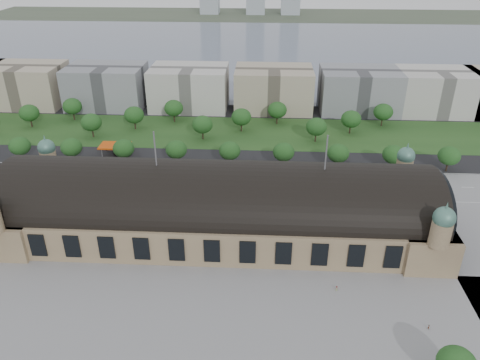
# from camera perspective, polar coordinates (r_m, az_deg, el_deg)

# --- Properties ---
(ground) EXTENTS (900.00, 900.00, 0.00)m
(ground) POSITION_cam_1_polar(r_m,az_deg,el_deg) (165.99, -2.62, -6.31)
(ground) COLOR black
(ground) RESTS_ON ground
(station) EXTENTS (150.00, 48.40, 44.30)m
(station) POSITION_cam_1_polar(r_m,az_deg,el_deg) (160.45, -2.69, -3.27)
(station) COLOR #98825E
(station) RESTS_ON ground
(plaza_south) EXTENTS (190.00, 48.00, 0.12)m
(plaza_south) POSITION_cam_1_polar(r_m,az_deg,el_deg) (131.39, 0.01, -17.27)
(plaza_south) COLOR gray
(plaza_south) RESTS_ON ground
(road_slab) EXTENTS (260.00, 26.00, 0.10)m
(road_slab) POSITION_cam_1_polar(r_m,az_deg,el_deg) (200.96, -7.26, -0.01)
(road_slab) COLOR black
(road_slab) RESTS_ON ground
(grass_belt) EXTENTS (300.00, 45.00, 0.10)m
(grass_belt) POSITION_cam_1_polar(r_m,az_deg,el_deg) (249.58, -4.01, 5.86)
(grass_belt) COLOR #23491D
(grass_belt) RESTS_ON ground
(petrol_station) EXTENTS (14.00, 13.00, 5.05)m
(petrol_station) POSITION_cam_1_polar(r_m,az_deg,el_deg) (231.62, -14.47, 4.01)
(petrol_station) COLOR #D44A0C
(petrol_station) RESTS_ON ground
(lake) EXTENTS (700.00, 320.00, 0.08)m
(lake) POSITION_cam_1_polar(r_m,az_deg,el_deg) (444.73, 1.19, 15.74)
(lake) COLOR slate
(lake) RESTS_ON ground
(far_shore) EXTENTS (700.00, 120.00, 0.14)m
(far_shore) POSITION_cam_1_polar(r_m,az_deg,el_deg) (641.59, 1.89, 19.47)
(far_shore) COLOR #44513D
(far_shore) RESTS_ON ground
(office_1) EXTENTS (45.00, 32.00, 24.00)m
(office_1) POSITION_cam_1_polar(r_m,az_deg,el_deg) (316.73, -24.67, 10.50)
(office_1) COLOR tan
(office_1) RESTS_ON ground
(office_2) EXTENTS (45.00, 32.00, 24.00)m
(office_2) POSITION_cam_1_polar(r_m,az_deg,el_deg) (297.17, -15.93, 10.94)
(office_2) COLOR gray
(office_2) RESTS_ON ground
(office_3) EXTENTS (45.00, 32.00, 24.00)m
(office_3) POSITION_cam_1_polar(r_m,az_deg,el_deg) (285.13, -6.19, 11.15)
(office_3) COLOR beige
(office_3) RESTS_ON ground
(office_4) EXTENTS (45.00, 32.00, 24.00)m
(office_4) POSITION_cam_1_polar(r_m,az_deg,el_deg) (281.59, 4.10, 11.02)
(office_4) COLOR tan
(office_4) RESTS_ON ground
(office_5) EXTENTS (45.00, 32.00, 24.00)m
(office_5) POSITION_cam_1_polar(r_m,az_deg,el_deg) (286.85, 14.31, 10.56)
(office_5) COLOR gray
(office_5) RESTS_ON ground
(office_6) EXTENTS (45.00, 32.00, 24.00)m
(office_6) POSITION_cam_1_polar(r_m,az_deg,el_deg) (298.74, 22.93, 9.91)
(office_6) COLOR beige
(office_6) RESTS_ON ground
(tree_row_1) EXTENTS (9.60, 9.60, 11.52)m
(tree_row_1) POSITION_cam_1_polar(r_m,az_deg,el_deg) (235.86, -25.27, 3.77)
(tree_row_1) COLOR #2D2116
(tree_row_1) RESTS_ON ground
(tree_row_2) EXTENTS (9.60, 9.60, 11.52)m
(tree_row_2) POSITION_cam_1_polar(r_m,az_deg,el_deg) (225.55, -19.87, 3.78)
(tree_row_2) COLOR #2D2116
(tree_row_2) RESTS_ON ground
(tree_row_3) EXTENTS (9.60, 9.60, 11.52)m
(tree_row_3) POSITION_cam_1_polar(r_m,az_deg,el_deg) (217.42, -14.01, 3.76)
(tree_row_3) COLOR #2D2116
(tree_row_3) RESTS_ON ground
(tree_row_4) EXTENTS (9.60, 9.60, 11.52)m
(tree_row_4) POSITION_cam_1_polar(r_m,az_deg,el_deg) (211.70, -7.77, 3.69)
(tree_row_4) COLOR #2D2116
(tree_row_4) RESTS_ON ground
(tree_row_5) EXTENTS (9.60, 9.60, 11.52)m
(tree_row_5) POSITION_cam_1_polar(r_m,az_deg,el_deg) (208.61, -1.27, 3.58)
(tree_row_5) COLOR #2D2116
(tree_row_5) RESTS_ON ground
(tree_row_6) EXTENTS (9.60, 9.60, 11.52)m
(tree_row_6) POSITION_cam_1_polar(r_m,az_deg,el_deg) (208.25, 5.34, 3.42)
(tree_row_6) COLOR #2D2116
(tree_row_6) RESTS_ON ground
(tree_row_7) EXTENTS (9.60, 9.60, 11.52)m
(tree_row_7) POSITION_cam_1_polar(r_m,az_deg,el_deg) (210.65, 11.89, 3.21)
(tree_row_7) COLOR #2D2116
(tree_row_7) RESTS_ON ground
(tree_row_8) EXTENTS (9.60, 9.60, 11.52)m
(tree_row_8) POSITION_cam_1_polar(r_m,az_deg,el_deg) (215.70, 18.20, 2.97)
(tree_row_8) COLOR #2D2116
(tree_row_8) RESTS_ON ground
(tree_row_9) EXTENTS (9.60, 9.60, 11.52)m
(tree_row_9) POSITION_cam_1_polar(r_m,az_deg,el_deg) (223.24, 24.16, 2.71)
(tree_row_9) COLOR #2D2116
(tree_row_9) RESTS_ON ground
(tree_belt_1) EXTENTS (10.40, 10.40, 12.48)m
(tree_belt_1) POSITION_cam_1_polar(r_m,az_deg,el_deg) (277.08, -24.31, 7.47)
(tree_belt_1) COLOR #2D2116
(tree_belt_1) RESTS_ON ground
(tree_belt_2) EXTENTS (10.40, 10.40, 12.48)m
(tree_belt_2) POSITION_cam_1_polar(r_m,az_deg,el_deg) (279.37, -19.77, 8.46)
(tree_belt_2) COLOR #2D2116
(tree_belt_2) RESTS_ON ground
(tree_belt_3) EXTENTS (10.40, 10.40, 12.48)m
(tree_belt_3) POSITION_cam_1_polar(r_m,az_deg,el_deg) (251.44, -17.68, 6.72)
(tree_belt_3) COLOR #2D2116
(tree_belt_3) RESTS_ON ground
(tree_belt_4) EXTENTS (10.40, 10.40, 12.48)m
(tree_belt_4) POSITION_cam_1_polar(r_m,az_deg,el_deg) (256.22, -12.79, 7.75)
(tree_belt_4) COLOR #2D2116
(tree_belt_4) RESTS_ON ground
(tree_belt_5) EXTENTS (10.40, 10.40, 12.48)m
(tree_belt_5) POSITION_cam_1_polar(r_m,az_deg,el_deg) (262.84, -8.09, 8.67)
(tree_belt_5) COLOR #2D2116
(tree_belt_5) RESTS_ON ground
(tree_belt_6) EXTENTS (10.40, 10.40, 12.48)m
(tree_belt_6) POSITION_cam_1_polar(r_m,az_deg,el_deg) (237.54, -4.60, 6.76)
(tree_belt_6) COLOR #2D2116
(tree_belt_6) RESTS_ON ground
(tree_belt_7) EXTENTS (10.40, 10.40, 12.48)m
(tree_belt_7) POSITION_cam_1_polar(r_m,az_deg,el_deg) (247.03, 0.17, 7.69)
(tree_belt_7) COLOR #2D2116
(tree_belt_7) RESTS_ON ground
(tree_belt_8) EXTENTS (10.40, 10.40, 12.48)m
(tree_belt_8) POSITION_cam_1_polar(r_m,az_deg,el_deg) (258.12, 4.57, 8.50)
(tree_belt_8) COLOR #2D2116
(tree_belt_8) RESTS_ON ground
(tree_belt_9) EXTENTS (10.40, 10.40, 12.48)m
(tree_belt_9) POSITION_cam_1_polar(r_m,az_deg,el_deg) (236.92, 9.29, 6.42)
(tree_belt_9) COLOR #2D2116
(tree_belt_9) RESTS_ON ground
(tree_belt_10) EXTENTS (10.40, 10.40, 12.48)m
(tree_belt_10) POSITION_cam_1_polar(r_m,az_deg,el_deg) (250.78, 13.39, 7.24)
(tree_belt_10) COLOR #2D2116
(tree_belt_10) RESTS_ON ground
(tree_belt_11) EXTENTS (10.40, 10.40, 12.48)m
(tree_belt_11) POSITION_cam_1_polar(r_m,az_deg,el_deg) (265.83, 17.06, 7.94)
(tree_belt_11) COLOR #2D2116
(tree_belt_11) RESTS_ON ground
(traffic_car_1) EXTENTS (4.34, 1.56, 1.42)m
(traffic_car_1) POSITION_cam_1_polar(r_m,az_deg,el_deg) (233.02, -25.46, 1.62)
(traffic_car_1) COLOR #9BA0A4
(traffic_car_1) RESTS_ON ground
(traffic_car_2) EXTENTS (4.84, 2.59, 1.29)m
(traffic_car_2) POSITION_cam_1_polar(r_m,az_deg,el_deg) (211.61, -20.32, 0.06)
(traffic_car_2) COLOR black
(traffic_car_2) RESTS_ON ground
(traffic_car_3) EXTENTS (5.67, 2.58, 1.61)m
(traffic_car_3) POSITION_cam_1_polar(r_m,az_deg,el_deg) (208.84, -4.68, 1.51)
(traffic_car_3) COLOR maroon
(traffic_car_3) RESTS_ON ground
(traffic_car_4) EXTENTS (4.44, 2.09, 1.47)m
(traffic_car_4) POSITION_cam_1_polar(r_m,az_deg,el_deg) (190.90, 2.33, -1.12)
(traffic_car_4) COLOR #1B244B
(traffic_car_4) RESTS_ON ground
(traffic_car_5) EXTENTS (4.18, 1.84, 1.33)m
(traffic_car_5) POSITION_cam_1_polar(r_m,az_deg,el_deg) (203.97, 6.68, 0.68)
(traffic_car_5) COLOR slate
(traffic_car_5) RESTS_ON ground
(traffic_car_6) EXTENTS (6.07, 3.22, 1.62)m
(traffic_car_6) POSITION_cam_1_polar(r_m,az_deg,el_deg) (197.45, 18.58, -1.62)
(traffic_car_6) COLOR silver
(traffic_car_6) RESTS_ON ground
(parked_car_0) EXTENTS (5.14, 4.12, 1.64)m
(parked_car_0) POSITION_cam_1_polar(r_m,az_deg,el_deg) (201.70, -22.39, -1.68)
(parked_car_0) COLOR black
(parked_car_0) RESTS_ON ground
(parked_car_1) EXTENTS (5.60, 4.16, 1.41)m
(parked_car_1) POSITION_cam_1_polar(r_m,az_deg,el_deg) (196.55, -15.98, -1.38)
(parked_car_1) COLOR maroon
(parked_car_1) RESTS_ON ground
(parked_car_2) EXTENTS (4.71, 4.08, 1.30)m
(parked_car_2) POSITION_cam_1_polar(r_m,az_deg,el_deg) (197.33, -19.01, -1.76)
(parked_car_2) COLOR #171740
(parked_car_2) RESTS_ON ground
(parked_car_3) EXTENTS (4.49, 3.46, 1.43)m
(parked_car_3) POSITION_cam_1_polar(r_m,az_deg,el_deg) (192.23, -11.71, -1.52)
(parked_car_3) COLOR #525559
(parked_car_3) RESTS_ON ground
(parked_car_4) EXTENTS (4.54, 4.03, 1.49)m
(parked_car_4) POSITION_cam_1_polar(r_m,az_deg,el_deg) (197.73, -16.98, -1.33)
(parked_car_4) COLOR white
(parked_car_4) RESTS_ON ground
(parked_car_5) EXTENTS (5.51, 3.91, 1.39)m
(parked_car_5) POSITION_cam_1_polar(r_m,az_deg,el_deg) (187.56, -7.42, -1.94)
(parked_car_5) COLOR gray
(parked_car_5) RESTS_ON ground
(parked_car_6) EXTENTS (5.53, 5.03, 1.55)m
(parked_car_6) POSITION_cam_1_polar(r_m,az_deg,el_deg) (189.03, -7.33, -1.65)
(parked_car_6) COLOR black
(parked_car_6) RESTS_ON ground
(bus_west) EXTENTS (11.81, 2.97, 3.27)m
(bus_west) POSITION_cam_1_polar(r_m,az_deg,el_deg) (194.54, -6.83, -0.42)
(bus_west) COLOR red
(bus_west) RESTS_ON ground
(bus_mid) EXTENTS (10.69, 2.94, 2.95)m
(bus_mid) POSITION_cam_1_polar(r_m,az_deg,el_deg) (187.69, 5.29, -1.51)
(bus_mid) COLOR silver
(bus_mid) RESTS_ON ground
(bus_east) EXTENTS (13.17, 3.57, 3.64)m
(bus_east) POSITION_cam_1_polar(r_m,az_deg,el_deg) (188.99, 10.34, -1.54)
(bus_east) COLOR silver
(bus_east) RESTS_ON ground
(pedestrian_0) EXTENTS (0.89, 0.65, 1.64)m
(pedestrian_0) POSITION_cam_1_polar(r_m,az_deg,el_deg) (143.68, 11.70, -12.82)
(pedestrian_0) COLOR gray
(pedestrian_0) RESTS_ON ground
(pedestrian_1) EXTENTS (0.55, 0.65, 1.53)m
(pedestrian_1) POSITION_cam_1_polar(r_m,az_deg,el_deg) (139.16, 22.02, -16.28)
(pedestrian_1) COLOR gray
(pedestrian_1) RESTS_ON ground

